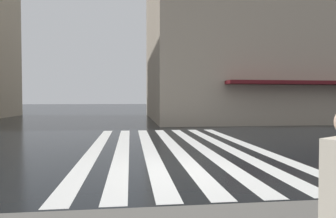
# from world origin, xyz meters

# --- Properties ---
(ground_plane) EXTENTS (220.00, 220.00, 0.00)m
(ground_plane) POSITION_xyz_m (0.00, 0.00, 0.00)
(ground_plane) COLOR black
(zebra_crossing) EXTENTS (13.00, 6.50, 0.01)m
(zebra_crossing) POSITION_xyz_m (4.00, -0.38, 0.00)
(zebra_crossing) COLOR silver
(zebra_crossing) RESTS_ON ground_plane
(haussmann_block_corner) EXTENTS (18.31, 29.56, 18.69)m
(haussmann_block_corner) POSITION_xyz_m (21.05, -15.40, 9.15)
(haussmann_block_corner) COLOR tan
(haussmann_block_corner) RESTS_ON ground_plane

